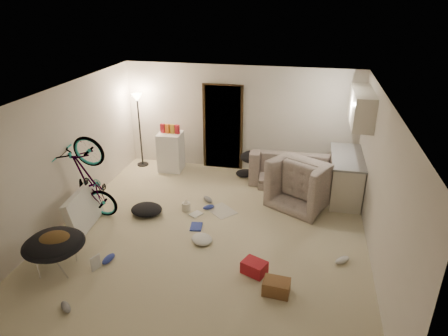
% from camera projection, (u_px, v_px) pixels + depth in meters
% --- Properties ---
extents(floor, '(5.50, 6.00, 0.02)m').
position_uv_depth(floor, '(209.00, 233.00, 7.22)').
color(floor, beige).
rests_on(floor, ground).
extents(ceiling, '(5.50, 6.00, 0.02)m').
position_uv_depth(ceiling, '(207.00, 96.00, 6.20)').
color(ceiling, white).
rests_on(ceiling, wall_back).
extents(wall_back, '(5.50, 0.02, 2.50)m').
position_uv_depth(wall_back, '(240.00, 119.00, 9.40)').
color(wall_back, beige).
rests_on(wall_back, floor).
extents(wall_front, '(5.50, 0.02, 2.50)m').
position_uv_depth(wall_front, '(135.00, 290.00, 4.02)').
color(wall_front, beige).
rests_on(wall_front, floor).
extents(wall_left, '(0.02, 6.00, 2.50)m').
position_uv_depth(wall_left, '(61.00, 157.00, 7.25)').
color(wall_left, beige).
rests_on(wall_left, floor).
extents(wall_right, '(0.02, 6.00, 2.50)m').
position_uv_depth(wall_right, '(381.00, 186.00, 6.17)').
color(wall_right, beige).
rests_on(wall_right, floor).
extents(doorway, '(0.85, 0.10, 2.04)m').
position_uv_depth(doorway, '(223.00, 128.00, 9.53)').
color(doorway, black).
rests_on(doorway, floor).
extents(door_trim, '(0.97, 0.04, 2.10)m').
position_uv_depth(door_trim, '(223.00, 128.00, 9.51)').
color(door_trim, '#302110').
rests_on(door_trim, floor).
extents(floor_lamp, '(0.28, 0.28, 1.81)m').
position_uv_depth(floor_lamp, '(138.00, 115.00, 9.52)').
color(floor_lamp, black).
rests_on(floor_lamp, floor).
extents(kitchen_counter, '(0.60, 1.50, 0.88)m').
position_uv_depth(kitchen_counter, '(345.00, 177.00, 8.35)').
color(kitchen_counter, beige).
rests_on(kitchen_counter, floor).
extents(counter_top, '(0.64, 1.54, 0.04)m').
position_uv_depth(counter_top, '(348.00, 157.00, 8.17)').
color(counter_top, gray).
rests_on(counter_top, kitchen_counter).
extents(kitchen_uppers, '(0.38, 1.40, 0.65)m').
position_uv_depth(kitchen_uppers, '(361.00, 107.00, 7.71)').
color(kitchen_uppers, beige).
rests_on(kitchen_uppers, wall_right).
extents(sofa, '(1.99, 0.84, 0.57)m').
position_uv_depth(sofa, '(294.00, 171.00, 9.03)').
color(sofa, '#3D453D').
rests_on(sofa, floor).
extents(armchair, '(1.48, 1.43, 0.74)m').
position_uv_depth(armchair, '(307.00, 186.00, 8.15)').
color(armchair, '#3D453D').
rests_on(armchair, floor).
extents(bicycle, '(1.79, 0.85, 1.01)m').
position_uv_depth(bicycle, '(92.00, 196.00, 7.53)').
color(bicycle, black).
rests_on(bicycle, floor).
extents(book_asset, '(0.30, 0.27, 0.02)m').
position_uv_depth(book_asset, '(92.00, 272.00, 6.21)').
color(book_asset, '#AA1923').
rests_on(book_asset, floor).
extents(mini_fridge, '(0.58, 0.58, 0.93)m').
position_uv_depth(mini_fridge, '(171.00, 151.00, 9.62)').
color(mini_fridge, white).
rests_on(mini_fridge, floor).
extents(snack_box_0, '(0.11, 0.08, 0.30)m').
position_uv_depth(snack_box_0, '(163.00, 130.00, 9.43)').
color(snack_box_0, '#AA1923').
rests_on(snack_box_0, mini_fridge).
extents(snack_box_1, '(0.12, 0.09, 0.30)m').
position_uv_depth(snack_box_1, '(168.00, 130.00, 9.41)').
color(snack_box_1, orange).
rests_on(snack_box_1, mini_fridge).
extents(snack_box_2, '(0.10, 0.08, 0.30)m').
position_uv_depth(snack_box_2, '(172.00, 131.00, 9.39)').
color(snack_box_2, gold).
rests_on(snack_box_2, mini_fridge).
extents(snack_box_3, '(0.11, 0.09, 0.30)m').
position_uv_depth(snack_box_3, '(177.00, 131.00, 9.36)').
color(snack_box_3, '#AA1923').
rests_on(snack_box_3, mini_fridge).
extents(saucer_chair, '(0.93, 0.93, 0.66)m').
position_uv_depth(saucer_chair, '(55.00, 249.00, 6.11)').
color(saucer_chair, silver).
rests_on(saucer_chair, floor).
extents(hoodie, '(0.60, 0.56, 0.22)m').
position_uv_depth(hoodie, '(54.00, 240.00, 5.99)').
color(hoodie, '#4D361A').
rests_on(hoodie, saucer_chair).
extents(sofa_drape, '(0.65, 0.57, 0.28)m').
position_uv_depth(sofa_drape, '(253.00, 157.00, 9.11)').
color(sofa_drape, black).
rests_on(sofa_drape, sofa).
extents(tv_box, '(0.37, 1.08, 0.71)m').
position_uv_depth(tv_box, '(83.00, 210.00, 7.28)').
color(tv_box, silver).
rests_on(tv_box, floor).
extents(drink_case_a, '(0.40, 0.30, 0.22)m').
position_uv_depth(drink_case_a, '(276.00, 287.00, 5.74)').
color(drink_case_a, brown).
rests_on(drink_case_a, floor).
extents(drink_case_b, '(0.43, 0.39, 0.21)m').
position_uv_depth(drink_case_b, '(254.00, 267.00, 6.16)').
color(drink_case_b, '#AA1923').
rests_on(drink_case_b, floor).
extents(juicer, '(0.17, 0.17, 0.24)m').
position_uv_depth(juicer, '(186.00, 206.00, 7.92)').
color(juicer, beige).
rests_on(juicer, floor).
extents(newspaper, '(0.69, 0.68, 0.01)m').
position_uv_depth(newspaper, '(222.00, 211.00, 7.95)').
color(newspaper, beige).
rests_on(newspaper, floor).
extents(book_blue, '(0.25, 0.31, 0.03)m').
position_uv_depth(book_blue, '(196.00, 227.00, 7.39)').
color(book_blue, '#2A3998').
rests_on(book_blue, floor).
extents(book_white, '(0.28, 0.30, 0.02)m').
position_uv_depth(book_white, '(196.00, 214.00, 7.81)').
color(book_white, silver).
rests_on(book_white, floor).
extents(shoe_0, '(0.25, 0.22, 0.09)m').
position_uv_depth(shoe_0, '(209.00, 207.00, 7.99)').
color(shoe_0, '#2A3998').
rests_on(shoe_0, floor).
extents(shoe_1, '(0.29, 0.28, 0.11)m').
position_uv_depth(shoe_1, '(208.00, 199.00, 8.27)').
color(shoe_1, slate).
rests_on(shoe_1, floor).
extents(shoe_2, '(0.17, 0.30, 0.11)m').
position_uv_depth(shoe_2, '(109.00, 259.00, 6.44)').
color(shoe_2, '#2A3998').
rests_on(shoe_2, floor).
extents(shoe_3, '(0.26, 0.24, 0.09)m').
position_uv_depth(shoe_3, '(66.00, 307.00, 5.46)').
color(shoe_3, slate).
rests_on(shoe_3, floor).
extents(shoe_4, '(0.29, 0.28, 0.11)m').
position_uv_depth(shoe_4, '(342.00, 260.00, 6.41)').
color(shoe_4, white).
rests_on(shoe_4, floor).
extents(clothes_lump_a, '(0.63, 0.55, 0.20)m').
position_uv_depth(clothes_lump_a, '(147.00, 209.00, 7.80)').
color(clothes_lump_a, black).
rests_on(clothes_lump_a, floor).
extents(clothes_lump_b, '(0.56, 0.52, 0.14)m').
position_uv_depth(clothes_lump_b, '(245.00, 173.00, 9.42)').
color(clothes_lump_b, black).
rests_on(clothes_lump_b, floor).
extents(clothes_lump_c, '(0.52, 0.50, 0.12)m').
position_uv_depth(clothes_lump_c, '(202.00, 239.00, 6.93)').
color(clothes_lump_c, silver).
rests_on(clothes_lump_c, floor).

